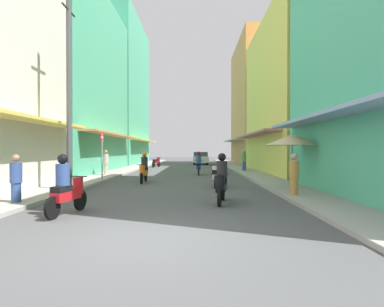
# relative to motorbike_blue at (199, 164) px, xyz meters

# --- Properties ---
(ground_plane) EXTENTS (99.50, 99.50, 0.00)m
(ground_plane) POSITION_rel_motorbike_blue_xyz_m (-1.08, 2.84, -0.70)
(ground_plane) COLOR #4C4C4F
(sidewalk_left) EXTENTS (1.77, 53.23, 0.12)m
(sidewalk_left) POSITION_rel_motorbike_blue_xyz_m (-5.86, 2.84, -0.64)
(sidewalk_left) COLOR #ADA89E
(sidewalk_left) RESTS_ON ground
(sidewalk_right) EXTENTS (1.77, 53.23, 0.12)m
(sidewalk_right) POSITION_rel_motorbike_blue_xyz_m (3.69, 2.84, -0.64)
(sidewalk_right) COLOR #9E9991
(sidewalk_right) RESTS_ON ground
(building_left_mid) EXTENTS (7.05, 13.76, 13.18)m
(building_left_mid) POSITION_rel_motorbike_blue_xyz_m (-9.74, 2.21, 5.88)
(building_left_mid) COLOR #4CB28C
(building_left_mid) RESTS_ON ground
(building_left_far) EXTENTS (7.05, 13.84, 16.91)m
(building_left_far) POSITION_rel_motorbike_blue_xyz_m (-9.74, 16.50, 7.74)
(building_left_far) COLOR #4CB28C
(building_left_far) RESTS_ON ground
(building_right_mid) EXTENTS (7.05, 13.33, 11.03)m
(building_right_mid) POSITION_rel_motorbike_blue_xyz_m (7.57, 1.84, 4.80)
(building_right_mid) COLOR #EFD159
(building_right_mid) RESTS_ON ground
(building_right_far) EXTENTS (7.05, 12.45, 13.87)m
(building_right_far) POSITION_rel_motorbike_blue_xyz_m (7.57, 15.12, 6.23)
(building_right_far) COLOR #D88C4C
(building_right_far) RESTS_ON ground
(motorbike_blue) EXTENTS (0.55, 1.81, 1.58)m
(motorbike_blue) POSITION_rel_motorbike_blue_xyz_m (0.00, 0.00, 0.00)
(motorbike_blue) COLOR black
(motorbike_blue) RESTS_ON ground
(motorbike_black) EXTENTS (0.59, 1.80, 1.58)m
(motorbike_black) POSITION_rel_motorbike_blue_xyz_m (0.61, -11.54, 0.00)
(motorbike_black) COLOR black
(motorbike_black) RESTS_ON ground
(motorbike_white) EXTENTS (0.55, 1.81, 0.96)m
(motorbike_white) POSITION_rel_motorbike_blue_xyz_m (0.69, -7.05, -0.20)
(motorbike_white) COLOR black
(motorbike_white) RESTS_ON ground
(motorbike_red) EXTENTS (0.60, 1.79, 1.58)m
(motorbike_red) POSITION_rel_motorbike_blue_xyz_m (-3.54, -13.39, 0.00)
(motorbike_red) COLOR black
(motorbike_red) RESTS_ON ground
(motorbike_orange) EXTENTS (0.55, 1.81, 1.58)m
(motorbike_orange) POSITION_rel_motorbike_blue_xyz_m (-2.86, -5.22, 0.00)
(motorbike_orange) COLOR black
(motorbike_orange) RESTS_ON ground
(motorbike_maroon) EXTENTS (0.74, 1.74, 0.96)m
(motorbike_maroon) POSITION_rel_motorbike_blue_xyz_m (-4.03, 9.64, -0.20)
(motorbike_maroon) COLOR black
(motorbike_maroon) RESTS_ON ground
(parked_car) EXTENTS (1.76, 4.10, 1.45)m
(parked_car) POSITION_rel_motorbike_blue_xyz_m (0.40, 15.82, 0.04)
(parked_car) COLOR silver
(parked_car) RESTS_ON ground
(pedestrian_midway) EXTENTS (0.34, 0.34, 1.68)m
(pedestrian_midway) POSITION_rel_motorbike_blue_xyz_m (3.47, 2.62, 0.14)
(pedestrian_midway) COLOR #334C8C
(pedestrian_midway) RESTS_ON ground
(pedestrian_crossing) EXTENTS (0.34, 0.34, 1.56)m
(pedestrian_crossing) POSITION_rel_motorbike_blue_xyz_m (3.22, -10.47, 0.07)
(pedestrian_crossing) COLOR #BF8C3F
(pedestrian_crossing) RESTS_ON ground
(pedestrian_foreground) EXTENTS (0.34, 0.34, 1.67)m
(pedestrian_foreground) POSITION_rel_motorbike_blue_xyz_m (-5.85, -1.56, 0.13)
(pedestrian_foreground) COLOR beige
(pedestrian_foreground) RESTS_ON ground
(pedestrian_far) EXTENTS (0.34, 0.34, 1.55)m
(pedestrian_far) POSITION_rel_motorbike_blue_xyz_m (-5.55, -12.17, 0.06)
(pedestrian_far) COLOR #334C8C
(pedestrian_far) RESTS_ON ground
(vendor_umbrella) EXTENTS (2.20, 2.20, 2.33)m
(vendor_umbrella) POSITION_rel_motorbike_blue_xyz_m (3.82, -8.27, 1.40)
(vendor_umbrella) COLOR #99999E
(vendor_umbrella) RESTS_ON ground
(utility_pole) EXTENTS (0.20, 1.20, 7.81)m
(utility_pole) POSITION_rel_motorbike_blue_xyz_m (-5.23, -8.97, 3.28)
(utility_pole) COLOR #4C4C4F
(utility_pole) RESTS_ON ground
(street_sign_no_entry) EXTENTS (0.07, 0.60, 2.65)m
(street_sign_no_entry) POSITION_rel_motorbike_blue_xyz_m (-5.13, -4.86, 1.01)
(street_sign_no_entry) COLOR gray
(street_sign_no_entry) RESTS_ON ground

